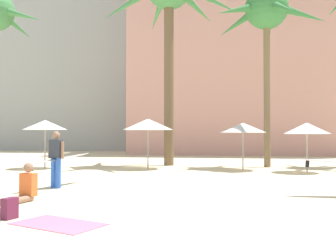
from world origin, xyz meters
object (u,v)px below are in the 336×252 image
cafe_umbrella_2 (307,128)px  cafe_umbrella_4 (148,124)px  cafe_umbrella_6 (243,128)px  person_mid_right (57,157)px  beach_towel (59,224)px  cafe_umbrella_1 (45,125)px  person_far_left (24,188)px  palm_tree_far_left (266,15)px  backpack (9,209)px

cafe_umbrella_2 → cafe_umbrella_4: cafe_umbrella_4 is taller
cafe_umbrella_6 → person_mid_right: 9.46m
cafe_umbrella_6 → beach_towel: bearing=-107.5°
cafe_umbrella_1 → cafe_umbrella_4: (5.07, 0.61, 0.02)m
beach_towel → person_mid_right: person_mid_right is taller
cafe_umbrella_1 → person_mid_right: 7.75m
cafe_umbrella_2 → person_far_left: 12.55m
cafe_umbrella_4 → person_far_left: 10.18m
cafe_umbrella_2 → cafe_umbrella_4: 7.40m
cafe_umbrella_4 → person_far_left: cafe_umbrella_4 is taller
cafe_umbrella_6 → palm_tree_far_left: bearing=56.9°
cafe_umbrella_1 → cafe_umbrella_6: 9.67m
cafe_umbrella_4 → backpack: bearing=-91.9°
cafe_umbrella_1 → cafe_umbrella_2: size_ratio=1.09×
cafe_umbrella_4 → person_far_left: size_ratio=2.48×
cafe_umbrella_1 → backpack: cafe_umbrella_1 is taller
cafe_umbrella_4 → cafe_umbrella_6: (4.58, -0.10, -0.18)m
cafe_umbrella_2 → backpack: size_ratio=5.24×
beach_towel → person_far_left: (-1.91, 2.24, 0.33)m
cafe_umbrella_4 → person_mid_right: (-1.43, -7.34, -1.22)m
person_mid_right → person_far_left: size_ratio=3.12×
backpack → person_far_left: (-0.75, 1.94, 0.13)m
backpack → person_mid_right: bearing=-60.7°
palm_tree_far_left → cafe_umbrella_6: 6.37m
beach_towel → cafe_umbrella_4: bearing=93.6°
cafe_umbrella_1 → beach_towel: cafe_umbrella_1 is taller
beach_towel → person_far_left: 2.96m
cafe_umbrella_2 → cafe_umbrella_6: size_ratio=0.99×
beach_towel → backpack: size_ratio=4.02×
palm_tree_far_left → cafe_umbrella_1: palm_tree_far_left is taller
backpack → person_far_left: bearing=-52.4°
backpack → beach_towel: bearing=-178.1°
person_mid_right → person_far_left: 2.69m
cafe_umbrella_6 → person_far_left: cafe_umbrella_6 is taller
palm_tree_far_left → cafe_umbrella_2: palm_tree_far_left is taller
palm_tree_far_left → cafe_umbrella_2: (1.47, -2.72, -5.96)m
cafe_umbrella_2 → cafe_umbrella_6: cafe_umbrella_6 is taller
cafe_umbrella_2 → person_far_left: size_ratio=2.19×
palm_tree_far_left → cafe_umbrella_4: 8.43m
cafe_umbrella_6 → cafe_umbrella_1: bearing=-177.0°
person_mid_right → person_far_left: (0.28, -2.61, -0.62)m
cafe_umbrella_6 → beach_towel: size_ratio=1.32×
cafe_umbrella_6 → cafe_umbrella_2: bearing=-14.9°
palm_tree_far_left → cafe_umbrella_1: 12.63m
cafe_umbrella_1 → person_far_left: bearing=-67.2°
cafe_umbrella_1 → person_mid_right: size_ratio=0.76×
palm_tree_far_left → backpack: (-6.28, -13.77, -7.71)m
cafe_umbrella_4 → person_mid_right: 7.57m
backpack → cafe_umbrella_1: bearing=-51.0°
palm_tree_far_left → cafe_umbrella_4: (-5.88, -1.88, -5.74)m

